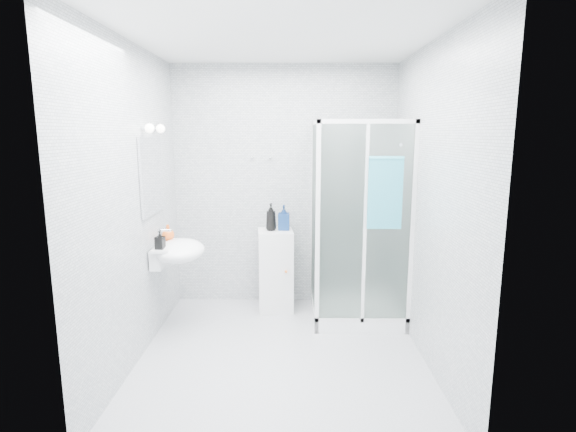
{
  "coord_description": "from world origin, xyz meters",
  "views": [
    {
      "loc": [
        0.09,
        -3.59,
        1.87
      ],
      "look_at": [
        0.05,
        0.35,
        1.15
      ],
      "focal_mm": 28.0,
      "sensor_mm": 36.0,
      "label": 1
    }
  ],
  "objects_px": {
    "shower_enclosure": "(350,277)",
    "shampoo_bottle_b": "(284,218)",
    "hand_towel": "(385,191)",
    "soap_dispenser_black": "(160,240)",
    "storage_cabinet": "(276,270)",
    "wall_basin": "(177,251)",
    "soap_dispenser_orange": "(168,232)",
    "shampoo_bottle_a": "(271,217)"
  },
  "relations": [
    {
      "from": "shower_enclosure",
      "to": "shampoo_bottle_b",
      "type": "height_order",
      "value": "shower_enclosure"
    },
    {
      "from": "hand_towel",
      "to": "soap_dispenser_black",
      "type": "bearing_deg",
      "value": -177.51
    },
    {
      "from": "storage_cabinet",
      "to": "soap_dispenser_black",
      "type": "distance_m",
      "value": 1.34
    },
    {
      "from": "wall_basin",
      "to": "hand_towel",
      "type": "bearing_deg",
      "value": -2.57
    },
    {
      "from": "hand_towel",
      "to": "soap_dispenser_orange",
      "type": "bearing_deg",
      "value": 172.83
    },
    {
      "from": "shampoo_bottle_a",
      "to": "wall_basin",
      "type": "bearing_deg",
      "value": -145.88
    },
    {
      "from": "wall_basin",
      "to": "storage_cabinet",
      "type": "xyz_separation_m",
      "value": [
        0.89,
        0.57,
        -0.36
      ]
    },
    {
      "from": "wall_basin",
      "to": "soap_dispenser_black",
      "type": "height_order",
      "value": "soap_dispenser_black"
    },
    {
      "from": "shower_enclosure",
      "to": "soap_dispenser_black",
      "type": "height_order",
      "value": "shower_enclosure"
    },
    {
      "from": "storage_cabinet",
      "to": "soap_dispenser_orange",
      "type": "distance_m",
      "value": 1.21
    },
    {
      "from": "wall_basin",
      "to": "storage_cabinet",
      "type": "distance_m",
      "value": 1.12
    },
    {
      "from": "storage_cabinet",
      "to": "shampoo_bottle_b",
      "type": "distance_m",
      "value": 0.58
    },
    {
      "from": "storage_cabinet",
      "to": "soap_dispenser_orange",
      "type": "bearing_deg",
      "value": -163.91
    },
    {
      "from": "wall_basin",
      "to": "shower_enclosure",
      "type": "bearing_deg",
      "value": 10.81
    },
    {
      "from": "wall_basin",
      "to": "storage_cabinet",
      "type": "bearing_deg",
      "value": 32.65
    },
    {
      "from": "shampoo_bottle_a",
      "to": "soap_dispenser_orange",
      "type": "bearing_deg",
      "value": -157.34
    },
    {
      "from": "shampoo_bottle_b",
      "to": "soap_dispenser_orange",
      "type": "distance_m",
      "value": 1.19
    },
    {
      "from": "shower_enclosure",
      "to": "shampoo_bottle_b",
      "type": "bearing_deg",
      "value": 156.41
    },
    {
      "from": "shower_enclosure",
      "to": "shampoo_bottle_b",
      "type": "distance_m",
      "value": 0.92
    },
    {
      "from": "shampoo_bottle_b",
      "to": "storage_cabinet",
      "type": "bearing_deg",
      "value": -158.21
    },
    {
      "from": "shampoo_bottle_b",
      "to": "soap_dispenser_orange",
      "type": "xyz_separation_m",
      "value": [
        -1.11,
        -0.44,
        -0.07
      ]
    },
    {
      "from": "shampoo_bottle_a",
      "to": "soap_dispenser_black",
      "type": "xyz_separation_m",
      "value": [
        -0.95,
        -0.75,
        -0.07
      ]
    },
    {
      "from": "storage_cabinet",
      "to": "soap_dispenser_orange",
      "type": "relative_size",
      "value": 5.77
    },
    {
      "from": "soap_dispenser_black",
      "to": "wall_basin",
      "type": "bearing_deg",
      "value": 59.21
    },
    {
      "from": "shampoo_bottle_b",
      "to": "soap_dispenser_orange",
      "type": "relative_size",
      "value": 1.75
    },
    {
      "from": "storage_cabinet",
      "to": "shampoo_bottle_a",
      "type": "relative_size",
      "value": 3.03
    },
    {
      "from": "shower_enclosure",
      "to": "hand_towel",
      "type": "height_order",
      "value": "shower_enclosure"
    },
    {
      "from": "hand_towel",
      "to": "wall_basin",
      "type": "bearing_deg",
      "value": 177.43
    },
    {
      "from": "shampoo_bottle_a",
      "to": "shampoo_bottle_b",
      "type": "distance_m",
      "value": 0.14
    },
    {
      "from": "shower_enclosure",
      "to": "wall_basin",
      "type": "xyz_separation_m",
      "value": [
        -1.66,
        -0.32,
        0.35
      ]
    },
    {
      "from": "shower_enclosure",
      "to": "storage_cabinet",
      "type": "distance_m",
      "value": 0.8
    },
    {
      "from": "shampoo_bottle_b",
      "to": "soap_dispenser_orange",
      "type": "bearing_deg",
      "value": -158.35
    },
    {
      "from": "shower_enclosure",
      "to": "storage_cabinet",
      "type": "xyz_separation_m",
      "value": [
        -0.76,
        0.26,
        -0.01
      ]
    },
    {
      "from": "storage_cabinet",
      "to": "hand_towel",
      "type": "height_order",
      "value": "hand_towel"
    },
    {
      "from": "storage_cabinet",
      "to": "shampoo_bottle_b",
      "type": "xyz_separation_m",
      "value": [
        0.09,
        0.04,
        0.57
      ]
    },
    {
      "from": "wall_basin",
      "to": "shampoo_bottle_a",
      "type": "xyz_separation_m",
      "value": [
        0.85,
        0.58,
        0.22
      ]
    },
    {
      "from": "shampoo_bottle_a",
      "to": "soap_dispenser_orange",
      "type": "relative_size",
      "value": 1.9
    },
    {
      "from": "shower_enclosure",
      "to": "hand_towel",
      "type": "relative_size",
      "value": 3.09
    },
    {
      "from": "wall_basin",
      "to": "hand_towel",
      "type": "distance_m",
      "value": 1.98
    },
    {
      "from": "storage_cabinet",
      "to": "soap_dispenser_orange",
      "type": "xyz_separation_m",
      "value": [
        -1.02,
        -0.4,
        0.5
      ]
    },
    {
      "from": "shampoo_bottle_b",
      "to": "shampoo_bottle_a",
      "type": "bearing_deg",
      "value": -166.1
    },
    {
      "from": "hand_towel",
      "to": "shampoo_bottle_a",
      "type": "bearing_deg",
      "value": 147.75
    }
  ]
}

